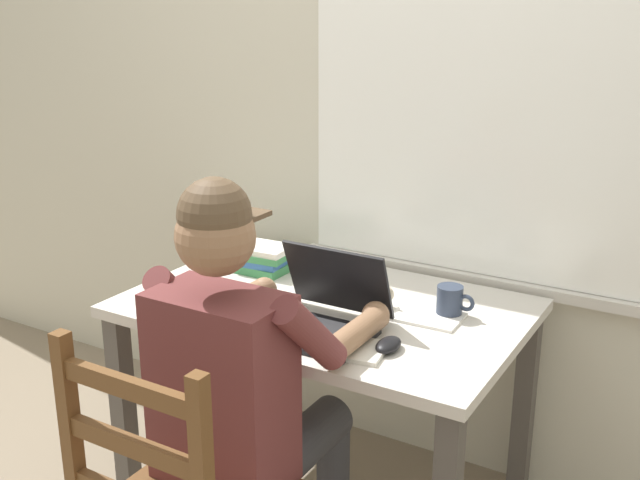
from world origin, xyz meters
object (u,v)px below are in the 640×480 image
object	(u,v)px
book_stack_main	(263,258)
landscape_photo_print	(227,290)
computer_mouse	(388,345)
coffee_mug_dark	(450,301)
laptop	(322,311)
seated_person	(247,380)
coffee_mug_white	(371,292)
desk	(325,332)

from	to	relation	value
book_stack_main	landscape_photo_print	bearing A→B (deg)	-89.02
computer_mouse	landscape_photo_print	bearing A→B (deg)	167.95
computer_mouse	coffee_mug_dark	bearing A→B (deg)	79.97
laptop	book_stack_main	world-z (taller)	laptop
seated_person	coffee_mug_white	bearing A→B (deg)	79.68
computer_mouse	coffee_mug_dark	xyz separation A→B (m)	(0.05, 0.31, 0.03)
coffee_mug_dark	landscape_photo_print	size ratio (longest dim) A/B	0.89
coffee_mug_white	laptop	bearing A→B (deg)	-102.23
desk	seated_person	world-z (taller)	seated_person
seated_person	desk	bearing A→B (deg)	94.97
coffee_mug_white	landscape_photo_print	distance (m)	0.48
laptop	computer_mouse	size ratio (longest dim) A/B	3.30
seated_person	computer_mouse	distance (m)	0.39
coffee_mug_dark	book_stack_main	size ratio (longest dim) A/B	0.57
coffee_mug_dark	landscape_photo_print	distance (m)	0.72
coffee_mug_dark	book_stack_main	bearing A→B (deg)	176.70
desk	landscape_photo_print	world-z (taller)	landscape_photo_print
laptop	landscape_photo_print	size ratio (longest dim) A/B	2.54
computer_mouse	seated_person	bearing A→B (deg)	-136.34
computer_mouse	coffee_mug_dark	world-z (taller)	coffee_mug_dark
coffee_mug_white	book_stack_main	world-z (taller)	coffee_mug_white
coffee_mug_dark	seated_person	bearing A→B (deg)	-120.08
seated_person	book_stack_main	bearing A→B (deg)	121.29
computer_mouse	desk	bearing A→B (deg)	147.06
seated_person	coffee_mug_dark	world-z (taller)	seated_person
coffee_mug_white	landscape_photo_print	world-z (taller)	coffee_mug_white
desk	seated_person	distance (m)	0.47
seated_person	laptop	distance (m)	0.32
laptop	desk	bearing A→B (deg)	117.44
seated_person	coffee_mug_white	world-z (taller)	seated_person
coffee_mug_white	computer_mouse	bearing A→B (deg)	-54.24
desk	book_stack_main	xyz separation A→B (m)	(-0.33, 0.14, 0.15)
desk	coffee_mug_white	bearing A→B (deg)	19.42
seated_person	coffee_mug_white	distance (m)	0.53
coffee_mug_white	coffee_mug_dark	xyz separation A→B (m)	(0.24, 0.05, -0.00)
computer_mouse	coffee_mug_white	world-z (taller)	coffee_mug_white
desk	coffee_mug_white	xyz separation A→B (m)	(0.13, 0.05, 0.15)
desk	seated_person	bearing A→B (deg)	-85.03
coffee_mug_white	book_stack_main	xyz separation A→B (m)	(-0.46, 0.09, -0.00)
landscape_photo_print	computer_mouse	bearing A→B (deg)	-3.27
seated_person	laptop	bearing A→B (deg)	81.08
desk	coffee_mug_dark	distance (m)	0.41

